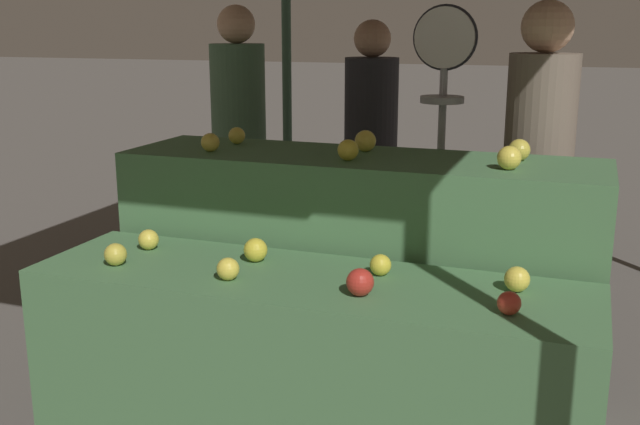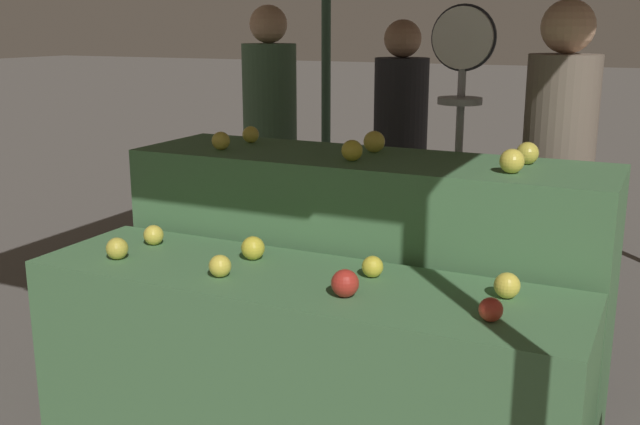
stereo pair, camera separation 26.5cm
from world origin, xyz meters
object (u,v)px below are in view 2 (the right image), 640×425
at_px(person_customer_left, 270,125).
at_px(person_customer_right, 400,139).
at_px(person_vendor_at_scale, 557,167).
at_px(produce_scale, 460,109).

xyz_separation_m(person_customer_left, person_customer_right, (0.81, 0.14, -0.05)).
bearing_deg(person_vendor_at_scale, produce_scale, -6.82).
xyz_separation_m(person_vendor_at_scale, person_customer_right, (-1.03, 0.84, -0.05)).
height_order(person_vendor_at_scale, person_customer_right, person_vendor_at_scale).
relative_size(person_vendor_at_scale, person_customer_right, 1.05).
xyz_separation_m(produce_scale, person_customer_left, (-1.40, 0.73, -0.24)).
height_order(produce_scale, person_vendor_at_scale, person_vendor_at_scale).
xyz_separation_m(person_vendor_at_scale, person_customer_left, (-1.84, 0.70, -0.00)).
height_order(produce_scale, person_customer_right, produce_scale).
height_order(produce_scale, person_customer_left, person_customer_left).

